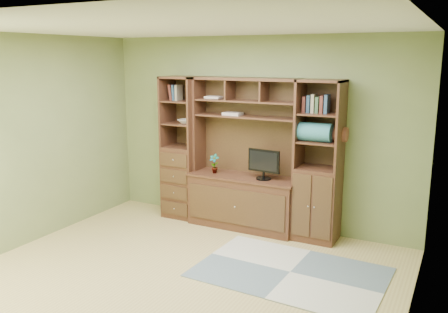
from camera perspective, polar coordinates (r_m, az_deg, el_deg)
The scene contains 11 objects.
room at distance 4.81m, azimuth -5.62°, elevation -0.41°, with size 4.60×4.10×2.64m.
center_hutch at distance 6.39m, azimuth 2.35°, elevation 0.21°, with size 1.54×0.53×2.05m, color #452618.
left_tower at distance 6.89m, azimuth -5.07°, elevation 1.05°, with size 0.50×0.45×2.05m, color #452618.
right_tower at distance 6.07m, azimuth 11.30°, elevation -0.63°, with size 0.55×0.45×2.05m, color #452618.
rug at distance 5.39m, azimuth 7.96°, elevation -13.64°, with size 2.00×1.33×0.01m, color #929797.
monitor at distance 6.24m, azimuth 4.82°, elevation -0.29°, with size 0.45×0.20×0.55m, color black.
orchid at distance 6.58m, azimuth -1.18°, elevation -0.85°, with size 0.14×0.10×0.27m, color #AC693A.
magazines at distance 6.47m, azimuth 1.06°, elevation 5.17°, with size 0.24×0.18×0.04m, color #BAAA9F.
bowl at distance 6.79m, azimuth -4.59°, elevation 4.25°, with size 0.22×0.22×0.05m, color white.
blanket_teal at distance 5.97m, azimuth 10.95°, elevation 2.89°, with size 0.40×0.23×0.23m, color #2F727C.
blanket_red at distance 6.04m, azimuth 13.08°, elevation 2.67°, with size 0.33×0.18×0.18m, color brown.
Camera 1 is at (2.56, -3.94, 2.33)m, focal length 38.00 mm.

